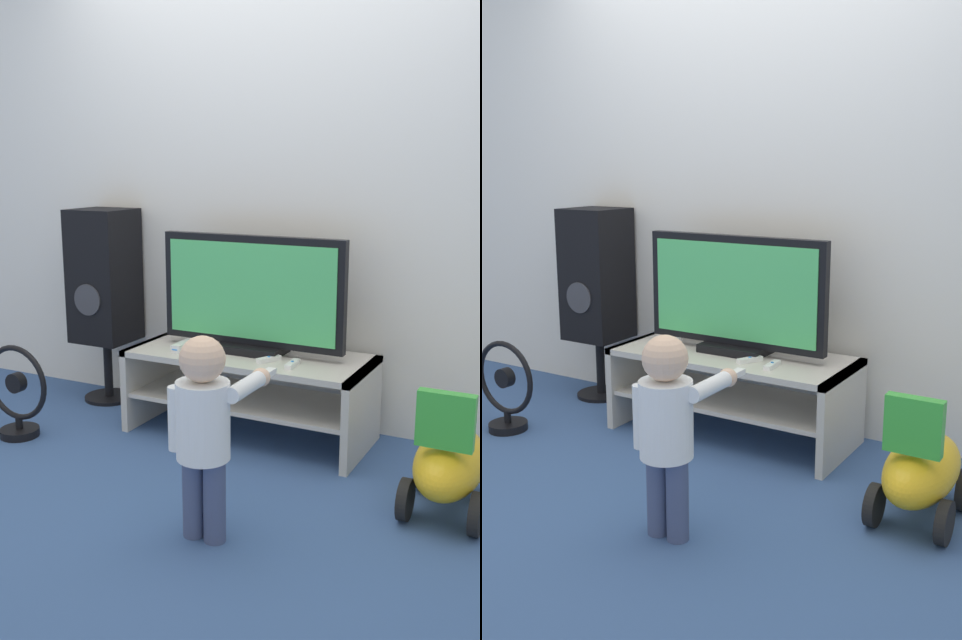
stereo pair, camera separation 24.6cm
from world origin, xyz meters
The scene contains 11 objects.
ground_plane centered at (0.00, 0.00, 0.00)m, with size 16.00×16.00×0.00m, color #38568C.
wall_back centered at (0.00, 0.59, 1.30)m, with size 10.00×0.06×2.60m.
tv_stand centered at (0.00, 0.26, 0.29)m, with size 1.20×0.51×0.43m.
television centered at (0.00, 0.28, 0.71)m, with size 0.96×0.20×0.58m.
game_console centered at (-0.33, 0.17, 0.45)m, with size 0.05×0.17×0.04m.
remote_primary centered at (0.28, 0.14, 0.44)m, with size 0.04×0.13×0.03m.
remote_secondary centered at (0.15, 0.17, 0.44)m, with size 0.09×0.13×0.03m.
child centered at (0.30, -0.72, 0.45)m, with size 0.29×0.44×0.76m.
speaker_tower centered at (-0.97, 0.39, 0.70)m, with size 0.31×0.32×1.10m.
floor_fan centered at (-1.02, -0.28, 0.21)m, with size 0.38×0.20×0.47m.
ride_on_toy centered at (1.05, -0.11, 0.20)m, with size 0.30×0.55×0.53m.
Camera 1 is at (1.50, -2.79, 1.36)m, focal length 40.00 mm.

